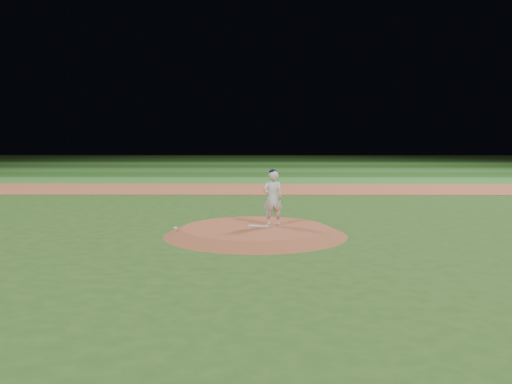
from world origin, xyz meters
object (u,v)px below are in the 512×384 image
(pitching_rubber, at_px, (259,226))
(rosin_bag, at_px, (175,228))
(pitcher_on_mound, at_px, (273,198))
(pitchers_mound, at_px, (255,231))

(pitching_rubber, distance_m, rosin_bag, 2.51)
(pitcher_on_mound, bearing_deg, pitchers_mound, -149.79)
(pitchers_mound, relative_size, rosin_bag, 44.39)
(pitchers_mound, height_order, pitching_rubber, pitching_rubber)
(pitching_rubber, height_order, rosin_bag, rosin_bag)
(pitching_rubber, xyz_separation_m, rosin_bag, (-2.46, -0.48, 0.02))
(pitchers_mound, height_order, pitcher_on_mound, pitcher_on_mound)
(pitching_rubber, relative_size, rosin_bag, 5.17)
(rosin_bag, distance_m, pitcher_on_mound, 3.07)
(pitcher_on_mound, bearing_deg, rosin_bag, -166.29)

